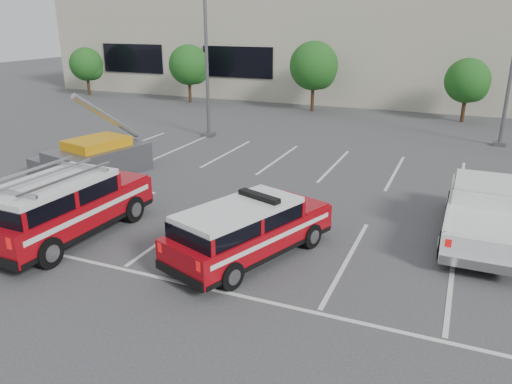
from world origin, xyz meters
TOP-DOWN VIEW (x-y plane):
  - ground at (0.00, 0.00)m, footprint 120.00×120.00m
  - stall_markings at (0.00, 4.50)m, footprint 23.00×15.00m
  - convention_building at (0.18, 31.86)m, footprint 60.00×16.99m
  - tree_far_left at (-24.91, 22.05)m, footprint 2.77×2.77m
  - tree_left at (-14.91, 22.05)m, footprint 3.07×3.07m
  - tree_mid_left at (-4.91, 22.05)m, footprint 3.37×3.37m
  - tree_mid_right at (5.09, 22.05)m, footprint 2.77×2.77m
  - light_pole_left at (-8.00, 12.00)m, footprint 0.90×0.60m
  - fire_chief_suv at (0.13, -0.91)m, footprint 3.46×5.36m
  - white_pickup at (6.02, 2.97)m, footprint 1.99×5.64m
  - ladder_suv at (-5.48, -1.82)m, footprint 2.36×5.58m
  - utility_rig at (-9.00, 3.71)m, footprint 4.27×4.36m

SIDE VIEW (x-z plane):
  - ground at x=0.00m, z-range 0.00..0.00m
  - stall_markings at x=0.00m, z-range 0.00..0.01m
  - white_pickup at x=6.02m, z-range -0.18..1.55m
  - utility_rig at x=-9.00m, z-range -1.06..2.47m
  - fire_chief_suv at x=0.13m, z-range -0.16..1.61m
  - ladder_suv at x=-5.48m, z-range -0.22..1.95m
  - tree_far_left at x=-24.91m, z-range 0.51..4.50m
  - tree_mid_right at x=5.09m, z-range 0.51..4.50m
  - tree_left at x=-14.91m, z-range 0.56..4.98m
  - tree_mid_left at x=-4.91m, z-range 0.62..5.46m
  - convention_building at x=0.18m, z-range -1.88..11.32m
  - light_pole_left at x=-8.00m, z-range 0.07..10.31m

